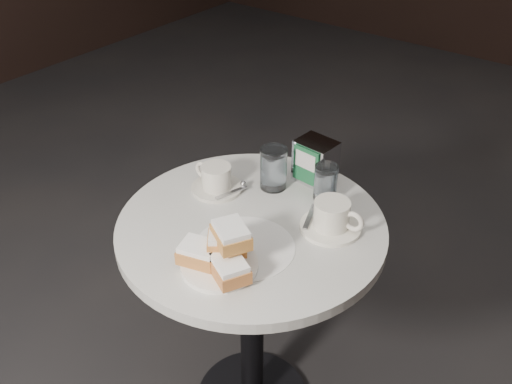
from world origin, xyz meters
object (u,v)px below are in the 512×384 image
object	(u,v)px
cafe_table	(252,279)
water_glass_right	(326,183)
coffee_cup_right	(332,218)
coffee_cup_left	(216,179)
water_glass_left	(273,169)
napkin_dispenser	(315,161)
beignet_plate	(221,254)

from	to	relation	value
cafe_table	water_glass_right	xyz separation A→B (m)	(0.09, 0.21, 0.25)
cafe_table	coffee_cup_right	size ratio (longest dim) A/B	4.32
coffee_cup_left	coffee_cup_right	xyz separation A→B (m)	(0.35, 0.04, 0.00)
coffee_cup_right	water_glass_right	xyz separation A→B (m)	(-0.09, 0.11, 0.01)
water_glass_left	water_glass_right	bearing A→B (deg)	15.21
coffee_cup_right	napkin_dispenser	bearing A→B (deg)	128.29
coffee_cup_left	coffee_cup_right	size ratio (longest dim) A/B	0.90
beignet_plate	coffee_cup_right	bearing A→B (deg)	66.17
water_glass_left	water_glass_right	world-z (taller)	water_glass_left
beignet_plate	water_glass_right	distance (m)	0.39
beignet_plate	water_glass_right	bearing A→B (deg)	84.22
water_glass_left	water_glass_right	xyz separation A→B (m)	(0.15, 0.04, -0.01)
coffee_cup_right	napkin_dispenser	distance (m)	0.23
coffee_cup_left	coffee_cup_right	world-z (taller)	coffee_cup_right
coffee_cup_right	water_glass_left	bearing A→B (deg)	158.71
coffee_cup_left	water_glass_right	xyz separation A→B (m)	(0.26, 0.15, 0.02)
cafe_table	water_glass_left	size ratio (longest dim) A/B	6.12
beignet_plate	coffee_cup_left	distance (m)	0.33
napkin_dispenser	cafe_table	bearing A→B (deg)	-88.98
cafe_table	beignet_plate	distance (m)	0.31
coffee_cup_left	napkin_dispenser	bearing A→B (deg)	49.35
water_glass_left	beignet_plate	bearing A→B (deg)	-73.16
beignet_plate	coffee_cup_right	size ratio (longest dim) A/B	1.17
water_glass_left	water_glass_right	distance (m)	0.15
water_glass_right	coffee_cup_right	bearing A→B (deg)	-51.11
coffee_cup_left	water_glass_left	bearing A→B (deg)	44.43
beignet_plate	water_glass_right	xyz separation A→B (m)	(0.04, 0.39, 0.01)
coffee_cup_left	napkin_dispenser	size ratio (longest dim) A/B	1.24
napkin_dispenser	coffee_cup_left	bearing A→B (deg)	-127.80
napkin_dispenser	water_glass_left	bearing A→B (deg)	-121.43
coffee_cup_left	napkin_dispenser	world-z (taller)	napkin_dispenser
coffee_cup_right	water_glass_left	size ratio (longest dim) A/B	1.42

